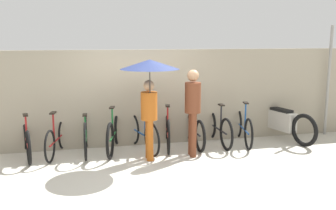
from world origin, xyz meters
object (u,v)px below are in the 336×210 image
at_px(parked_bicycle_0, 26,140).
at_px(parked_bicycle_8, 243,127).
at_px(parked_bicycle_1, 57,138).
at_px(parked_bicycle_6, 193,129).
at_px(parked_bicycle_2, 86,135).
at_px(pedestrian_center, 193,106).
at_px(pedestrian_leading, 150,79).
at_px(parked_bicycle_4, 142,133).
at_px(parked_bicycle_7, 218,128).
at_px(parked_bicycle_3, 114,133).
at_px(motorcycle, 281,122).
at_px(parked_bicycle_5, 167,130).

xyz_separation_m(parked_bicycle_0, parked_bicycle_8, (4.65, -0.07, 0.02)).
distance_m(parked_bicycle_1, parked_bicycle_6, 2.90).
xyz_separation_m(parked_bicycle_2, pedestrian_center, (2.09, -0.68, 0.64)).
xyz_separation_m(pedestrian_leading, pedestrian_center, (0.89, 0.12, -0.57)).
bearing_deg(parked_bicycle_8, parked_bicycle_4, 102.11).
bearing_deg(parked_bicycle_0, parked_bicycle_7, -100.80).
bearing_deg(parked_bicycle_4, pedestrian_leading, 169.34).
distance_m(parked_bicycle_4, pedestrian_leading, 1.44).
relative_size(parked_bicycle_1, parked_bicycle_8, 0.90).
bearing_deg(pedestrian_center, parked_bicycle_3, -19.53).
bearing_deg(parked_bicycle_1, motorcycle, -76.63).
bearing_deg(pedestrian_leading, parked_bicycle_1, -22.14).
xyz_separation_m(parked_bicycle_6, pedestrian_center, (-0.23, -0.71, 0.67)).
xyz_separation_m(parked_bicycle_2, parked_bicycle_5, (1.74, 0.05, -0.01)).
bearing_deg(parked_bicycle_0, parked_bicycle_4, -102.40).
height_order(parked_bicycle_6, pedestrian_center, pedestrian_center).
bearing_deg(pedestrian_leading, parked_bicycle_7, -151.89).
distance_m(parked_bicycle_3, pedestrian_leading, 1.58).
bearing_deg(pedestrian_center, parked_bicycle_7, -134.37).
bearing_deg(motorcycle, parked_bicycle_1, 76.86).
bearing_deg(parked_bicycle_8, motorcycle, -71.25).
height_order(parked_bicycle_8, pedestrian_center, pedestrian_center).
relative_size(parked_bicycle_4, motorcycle, 0.81).
relative_size(parked_bicycle_1, parked_bicycle_4, 0.92).
height_order(parked_bicycle_0, pedestrian_leading, pedestrian_leading).
bearing_deg(parked_bicycle_6, pedestrian_center, 162.73).
distance_m(parked_bicycle_0, parked_bicycle_6, 3.49).
xyz_separation_m(parked_bicycle_1, parked_bicycle_8, (4.07, -0.05, 0.02)).
xyz_separation_m(parked_bicycle_6, parked_bicycle_7, (0.58, -0.01, 0.01)).
distance_m(parked_bicycle_8, pedestrian_leading, 2.71).
height_order(parked_bicycle_0, parked_bicycle_7, parked_bicycle_7).
distance_m(parked_bicycle_2, parked_bicycle_8, 3.49).
bearing_deg(parked_bicycle_3, parked_bicycle_2, 104.36).
distance_m(parked_bicycle_6, motorcycle, 2.18).
xyz_separation_m(parked_bicycle_1, parked_bicycle_6, (2.90, 0.02, 0.01)).
bearing_deg(parked_bicycle_8, parked_bicycle_6, 98.57).
relative_size(parked_bicycle_8, pedestrian_center, 0.99).
bearing_deg(parked_bicycle_2, parked_bicycle_0, 91.61).
distance_m(parked_bicycle_1, parked_bicycle_3, 1.16).
relative_size(parked_bicycle_0, pedestrian_center, 0.97).
distance_m(parked_bicycle_5, parked_bicycle_6, 0.58).
height_order(parked_bicycle_3, pedestrian_leading, pedestrian_leading).
relative_size(parked_bicycle_0, motorcycle, 0.80).
xyz_separation_m(parked_bicycle_4, motorcycle, (3.35, 0.12, 0.04)).
height_order(parked_bicycle_0, parked_bicycle_8, parked_bicycle_8).
height_order(parked_bicycle_1, parked_bicycle_7, parked_bicycle_1).
bearing_deg(parked_bicycle_2, parked_bicycle_1, 92.46).
relative_size(parked_bicycle_1, parked_bicycle_5, 0.88).
bearing_deg(parked_bicycle_2, pedestrian_center, -105.76).
relative_size(parked_bicycle_2, parked_bicycle_7, 1.00).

